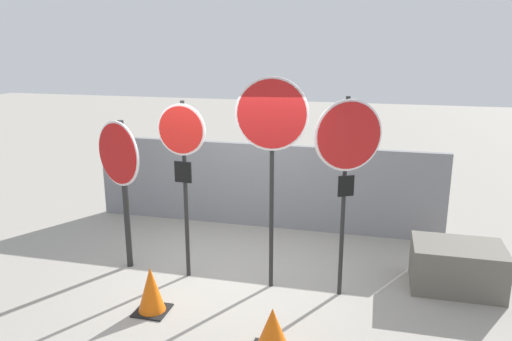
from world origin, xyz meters
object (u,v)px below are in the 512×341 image
stop_sign_1 (182,149)px  traffic_cone_0 (272,332)px  stop_sign_2 (272,129)px  storage_crate (457,267)px  traffic_cone_1 (151,290)px  stop_sign_3 (348,149)px  stop_sign_0 (120,167)px

stop_sign_1 → traffic_cone_0: (1.51, -1.44, -1.53)m
stop_sign_2 → storage_crate: stop_sign_2 is taller
traffic_cone_1 → storage_crate: 3.91m
stop_sign_2 → storage_crate: size_ratio=2.41×
stop_sign_1 → storage_crate: stop_sign_1 is taller
stop_sign_3 → storage_crate: bearing=-7.1°
stop_sign_1 → traffic_cone_1: stop_sign_1 is taller
stop_sign_0 → stop_sign_3: size_ratio=0.84×
stop_sign_0 → traffic_cone_0: 3.13m
storage_crate → traffic_cone_0: bearing=-135.2°
stop_sign_0 → traffic_cone_1: 1.80m
traffic_cone_0 → stop_sign_0: bearing=148.3°
stop_sign_2 → stop_sign_3: 0.94m
stop_sign_0 → stop_sign_3: (3.04, -0.09, 0.43)m
stop_sign_0 → traffic_cone_1: bearing=-23.1°
traffic_cone_0 → storage_crate: (2.02, 2.01, 0.03)m
stop_sign_0 → storage_crate: stop_sign_0 is taller
stop_sign_2 → traffic_cone_0: 2.35m
stop_sign_2 → traffic_cone_0: bearing=-83.0°
stop_sign_1 → stop_sign_2: stop_sign_2 is taller
stop_sign_1 → storage_crate: size_ratio=2.12×
traffic_cone_0 → storage_crate: size_ratio=0.48×
traffic_cone_1 → storage_crate: (3.60, 1.51, 0.02)m
stop_sign_1 → storage_crate: (3.53, 0.56, -1.49)m
storage_crate → traffic_cone_1: bearing=-157.3°
stop_sign_3 → storage_crate: (1.44, 0.58, -1.62)m
traffic_cone_1 → storage_crate: size_ratio=0.50×
stop_sign_3 → traffic_cone_0: size_ratio=4.65×
traffic_cone_1 → stop_sign_1: bearing=85.6°
traffic_cone_0 → traffic_cone_1: size_ratio=0.95×
stop_sign_0 → stop_sign_2: (2.12, -0.10, 0.63)m
traffic_cone_0 → traffic_cone_1: bearing=162.6°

